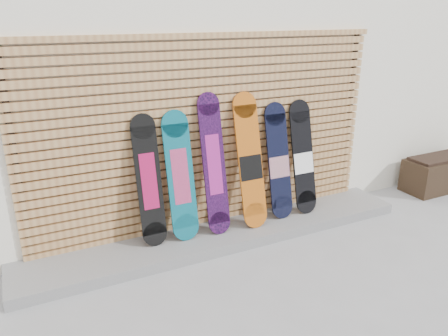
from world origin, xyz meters
The scene contains 11 objects.
ground centered at (0.00, 0.00, 0.00)m, with size 80.00×80.00×0.00m, color gray.
building centered at (0.50, 3.50, 1.80)m, with size 12.00×5.00×3.60m, color white.
concrete_step centered at (-0.15, 0.68, 0.06)m, with size 4.60×0.70×0.12m, color gray.
slat_wall centered at (-0.15, 0.97, 1.21)m, with size 4.26×0.08×2.29m.
planter_box centered at (3.42, 0.65, 0.25)m, with size 1.15×0.48×0.52m.
snowboard_0 centered at (-0.95, 0.80, 0.82)m, with size 0.27×0.28×1.40m.
snowboard_1 centered at (-0.60, 0.79, 0.82)m, with size 0.30×0.32×1.41m.
snowboard_2 centered at (-0.21, 0.77, 0.90)m, with size 0.26×0.35×1.57m.
snowboard_3 centered at (0.23, 0.74, 0.87)m, with size 0.30×0.40×1.54m.
snowboard_4 centered at (0.65, 0.78, 0.80)m, with size 0.29×0.33×1.38m.
snowboard_5 centered at (1.00, 0.77, 0.80)m, with size 0.29×0.35×1.38m.
Camera 1 is at (-2.12, -3.37, 2.50)m, focal length 35.00 mm.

